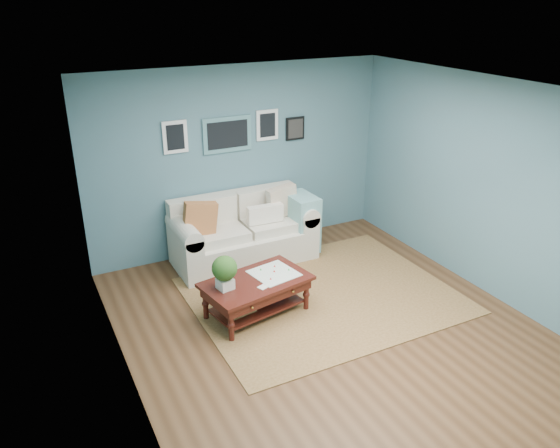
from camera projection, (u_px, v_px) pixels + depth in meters
room_shell at (329, 217)px, 5.89m from camera, size 5.00×5.02×2.70m
area_rug at (323, 295)px, 6.99m from camera, size 3.22×2.58×0.01m
loveseat at (248, 231)px, 7.83m from camera, size 2.04×0.93×1.05m
coffee_table at (251, 287)px, 6.42m from camera, size 1.36×0.94×0.87m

